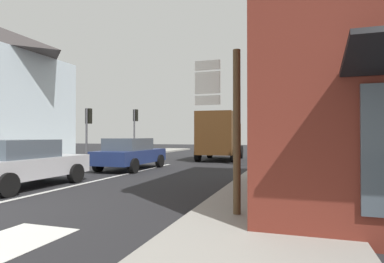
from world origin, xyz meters
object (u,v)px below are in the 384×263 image
Objects in this scene: sedan_near at (21,163)px; traffic_light_near_right at (261,113)px; route_sign_post at (237,119)px; sedan_far at (130,153)px; traffic_light_near_left at (88,122)px; delivery_truck at (220,135)px; traffic_light_far_left at (135,122)px.

traffic_light_near_right is at bearing 53.90° from sedan_near.
sedan_far is at bearing 130.44° from route_sign_post.
traffic_light_near_left is at bearing -179.04° from traffic_light_near_right.
delivery_truck is 1.59× the size of traffic_light_near_left.
sedan_far is 9.85m from route_sign_post.
sedan_near is 1.31× the size of traffic_light_near_left.
route_sign_post is at bearing -86.70° from traffic_light_near_right.
route_sign_post is 10.43m from traffic_light_near_right.
sedan_far is 1.13× the size of traffic_light_near_right.
sedan_far is 9.83m from traffic_light_far_left.
sedan_near is 10.90m from traffic_light_near_right.
delivery_truck is at bearing 68.68° from sedan_far.
traffic_light_near_right is at bearing 0.96° from traffic_light_near_left.
route_sign_post is 0.89× the size of traffic_light_far_left.
traffic_light_far_left is 11.58m from traffic_light_near_right.
sedan_near is 1.16× the size of traffic_light_far_left.
traffic_light_far_left reaches higher than sedan_far.
sedan_far is at bearing -63.20° from traffic_light_far_left.
route_sign_post is 19.30m from traffic_light_far_left.
traffic_light_near_left is at bearing 136.34° from route_sign_post.
traffic_light_far_left is (-10.69, 16.05, 0.76)m from route_sign_post.
delivery_truck is at bearing 75.53° from sedan_near.
sedan_near and sedan_far have the same top height.
sedan_near is at bearing -65.97° from traffic_light_near_left.
delivery_truck reaches higher than sedan_far.
sedan_near is 7.21m from route_sign_post.
sedan_far is 6.75m from traffic_light_near_right.
traffic_light_far_left reaches higher than route_sign_post.
traffic_light_near_right is (-0.60, 10.38, 0.84)m from route_sign_post.
traffic_light_far_left reaches higher than delivery_truck.
delivery_truck is at bearing 30.58° from traffic_light_near_left.
sedan_near is 1.13× the size of traffic_light_near_right.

